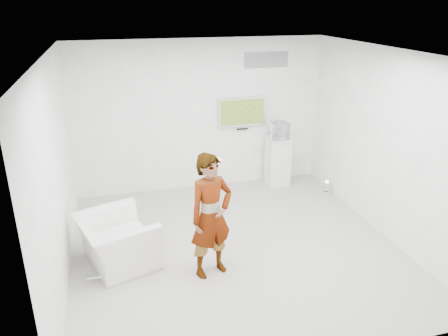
# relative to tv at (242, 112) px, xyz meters

# --- Properties ---
(room) EXTENTS (5.01, 5.01, 3.00)m
(room) POSITION_rel_tv_xyz_m (-0.85, -2.45, -0.05)
(room) COLOR #A8A69A
(room) RESTS_ON ground
(tv) EXTENTS (1.00, 0.08, 0.60)m
(tv) POSITION_rel_tv_xyz_m (0.00, 0.00, 0.00)
(tv) COLOR silver
(tv) RESTS_ON room
(logo_decal) EXTENTS (0.90, 0.02, 0.30)m
(logo_decal) POSITION_rel_tv_xyz_m (0.50, 0.04, 1.00)
(logo_decal) COLOR gray
(logo_decal) RESTS_ON room
(person) EXTENTS (0.76, 0.63, 1.80)m
(person) POSITION_rel_tv_xyz_m (-1.37, -3.03, -0.65)
(person) COLOR white
(person) RESTS_ON room
(armchair) EXTENTS (1.29, 1.38, 0.74)m
(armchair) POSITION_rel_tv_xyz_m (-2.65, -2.44, -1.18)
(armchair) COLOR white
(armchair) RESTS_ON room
(pedestal) EXTENTS (0.50, 0.50, 1.01)m
(pedestal) POSITION_rel_tv_xyz_m (0.72, -0.25, -1.05)
(pedestal) COLOR silver
(pedestal) RESTS_ON room
(floor_uplight) EXTENTS (0.19, 0.19, 0.27)m
(floor_uplight) POSITION_rel_tv_xyz_m (1.51, -0.98, -1.42)
(floor_uplight) COLOR white
(floor_uplight) RESTS_ON room
(vitrine) EXTENTS (0.34, 0.34, 0.33)m
(vitrine) POSITION_rel_tv_xyz_m (0.72, -0.25, -0.38)
(vitrine) COLOR silver
(vitrine) RESTS_ON pedestal
(console) EXTENTS (0.07, 0.16, 0.21)m
(console) POSITION_rel_tv_xyz_m (0.72, -0.25, -0.44)
(console) COLOR silver
(console) RESTS_ON pedestal
(wii_remote) EXTENTS (0.04, 0.14, 0.04)m
(wii_remote) POSITION_rel_tv_xyz_m (-1.18, -2.80, 0.07)
(wii_remote) COLOR silver
(wii_remote) RESTS_ON person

